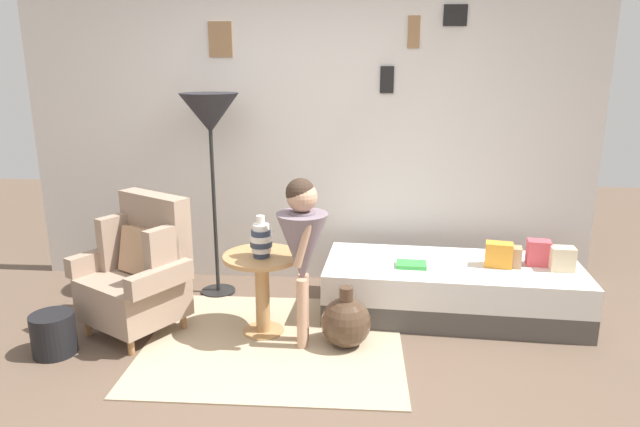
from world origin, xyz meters
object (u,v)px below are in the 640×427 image
at_px(demijohn_near, 346,322).
at_px(person_child, 302,241).
at_px(magazine_basket, 54,334).
at_px(floor_lamp, 210,120).
at_px(side_table, 262,278).
at_px(armchair, 140,272).
at_px(daybed, 451,289).
at_px(book_on_daybed, 411,265).
at_px(vase_striped, 261,240).

bearing_deg(demijohn_near, person_child, -178.77).
height_order(demijohn_near, magazine_basket, demijohn_near).
bearing_deg(floor_lamp, demijohn_near, -38.17).
bearing_deg(side_table, armchair, 179.56).
xyz_separation_m(floor_lamp, demijohn_near, (1.09, -0.85, -1.26)).
height_order(side_table, magazine_basket, side_table).
relative_size(daybed, floor_lamp, 1.19).
xyz_separation_m(side_table, demijohn_near, (0.59, -0.15, -0.24)).
xyz_separation_m(book_on_daybed, demijohn_near, (-0.47, -0.49, -0.24)).
bearing_deg(floor_lamp, side_table, -54.66).
xyz_separation_m(side_table, book_on_daybed, (1.06, 0.34, 0.00)).
bearing_deg(floor_lamp, armchair, -118.13).
height_order(armchair, daybed, armchair).
relative_size(daybed, person_child, 1.69).
relative_size(book_on_daybed, magazine_basket, 0.79).
relative_size(floor_lamp, person_child, 1.42).
relative_size(side_table, book_on_daybed, 2.67).
height_order(person_child, magazine_basket, person_child).
relative_size(person_child, demijohn_near, 2.72).
bearing_deg(armchair, demijohn_near, -6.25).
bearing_deg(side_table, magazine_basket, -163.70).
bearing_deg(book_on_daybed, demijohn_near, -133.66).
distance_m(floor_lamp, person_child, 1.36).
relative_size(armchair, side_table, 1.65).
relative_size(daybed, magazine_basket, 6.98).
distance_m(floor_lamp, demijohn_near, 1.87).
xyz_separation_m(armchair, book_on_daybed, (1.93, 0.33, -0.02)).
height_order(armchair, side_table, armchair).
xyz_separation_m(side_table, floor_lamp, (-0.50, 0.70, 1.03)).
bearing_deg(side_table, book_on_daybed, 17.80).
height_order(armchair, demijohn_near, armchair).
distance_m(daybed, floor_lamp, 2.27).
bearing_deg(magazine_basket, vase_striped, 14.42).
distance_m(vase_striped, book_on_daybed, 1.16).
bearing_deg(magazine_basket, person_child, 8.00).
height_order(floor_lamp, demijohn_near, floor_lamp).
relative_size(floor_lamp, magazine_basket, 5.86).
relative_size(side_table, vase_striped, 2.02).
xyz_separation_m(daybed, magazine_basket, (-2.71, -0.81, -0.06)).
distance_m(vase_striped, floor_lamp, 1.16).
height_order(vase_striped, floor_lamp, floor_lamp).
xyz_separation_m(person_child, book_on_daybed, (0.76, 0.50, -0.33)).
bearing_deg(person_child, daybed, 28.14).
xyz_separation_m(daybed, person_child, (-1.08, -0.58, 0.54)).
xyz_separation_m(vase_striped, person_child, (0.29, -0.11, 0.04)).
height_order(vase_striped, magazine_basket, vase_striped).
bearing_deg(demijohn_near, floor_lamp, 141.83).
bearing_deg(book_on_daybed, daybed, 13.69).
xyz_separation_m(armchair, floor_lamp, (0.37, 0.69, 1.00)).
distance_m(armchair, demijohn_near, 1.49).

